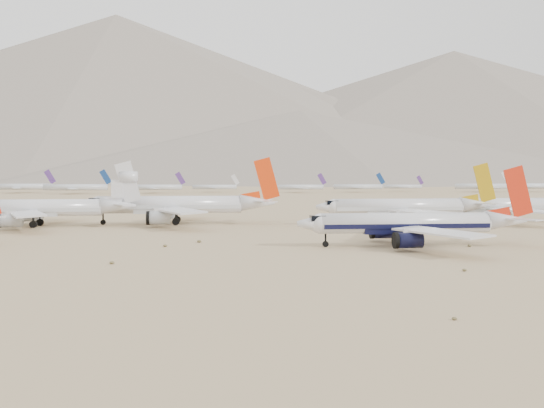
# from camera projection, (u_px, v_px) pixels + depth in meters

# --- Properties ---
(ground) EXTENTS (7000.00, 7000.00, 0.00)m
(ground) POSITION_uv_depth(u_px,v_px,m) (353.00, 249.00, 118.80)
(ground) COLOR #917A54
(ground) RESTS_ON ground
(main_airliner) EXTENTS (47.02, 45.93, 16.60)m
(main_airliner) POSITION_uv_depth(u_px,v_px,m) (415.00, 224.00, 123.92)
(main_airliner) COLOR silver
(main_airliner) RESTS_ON ground
(row2_navy_widebody) EXTENTS (49.34, 48.25, 17.55)m
(row2_navy_widebody) POSITION_uv_depth(u_px,v_px,m) (500.00, 206.00, 183.21)
(row2_navy_widebody) COLOR silver
(row2_navy_widebody) RESTS_ON ground
(row2_gold_tail) EXTENTS (50.44, 49.33, 17.96)m
(row2_gold_tail) POSITION_uv_depth(u_px,v_px,m) (406.00, 207.00, 174.86)
(row2_gold_tail) COLOR silver
(row2_gold_tail) RESTS_ON ground
(row2_orange_tail) EXTENTS (54.98, 53.78, 19.61)m
(row2_orange_tail) POSITION_uv_depth(u_px,v_px,m) (179.00, 205.00, 176.08)
(row2_orange_tail) COLOR silver
(row2_orange_tail) RESTS_ON ground
(row2_white_trijet) EXTENTS (51.93, 50.75, 18.40)m
(row2_white_trijet) POSITION_uv_depth(u_px,v_px,m) (41.00, 208.00, 167.72)
(row2_white_trijet) COLOR silver
(row2_white_trijet) RESTS_ON ground
(distant_storage_row) EXTENTS (517.65, 66.49, 15.01)m
(distant_storage_row) POSITION_uv_depth(u_px,v_px,m) (237.00, 187.00, 448.94)
(distant_storage_row) COLOR silver
(distant_storage_row) RESTS_ON ground
(mountain_range) EXTENTS (7354.00, 3024.00, 470.00)m
(mountain_range) POSITION_uv_depth(u_px,v_px,m) (245.00, 112.00, 1753.43)
(mountain_range) COLOR slate
(mountain_range) RESTS_ON ground
(foothills) EXTENTS (4637.50, 1395.00, 155.00)m
(foothills) POSITION_uv_depth(u_px,v_px,m) (479.00, 147.00, 1260.53)
(foothills) COLOR slate
(foothills) RESTS_ON ground
(desert_scrub) EXTENTS (261.14, 127.91, 0.63)m
(desert_scrub) POSITION_uv_depth(u_px,v_px,m) (372.00, 266.00, 95.82)
(desert_scrub) COLOR brown
(desert_scrub) RESTS_ON ground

